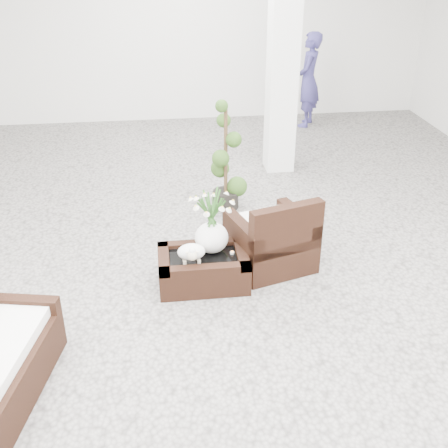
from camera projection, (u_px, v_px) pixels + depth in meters
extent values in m
plane|color=gray|center=(223.00, 271.00, 5.93)|extent=(11.00, 11.00, 0.00)
cube|color=white|center=(283.00, 50.00, 7.70)|extent=(0.40, 0.40, 3.50)
cube|color=black|center=(203.00, 270.00, 5.66)|extent=(0.90, 0.60, 0.31)
ellipsoid|color=white|center=(191.00, 254.00, 5.43)|extent=(0.28, 0.23, 0.21)
cylinder|color=white|center=(232.00, 252.00, 5.63)|extent=(0.04, 0.04, 0.03)
cube|color=black|center=(271.00, 230.00, 5.86)|extent=(0.97, 0.95, 0.84)
imported|color=navy|center=(309.00, 80.00, 9.99)|extent=(0.62, 0.72, 1.67)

